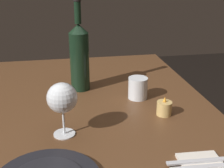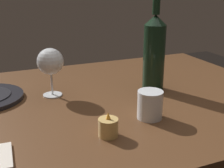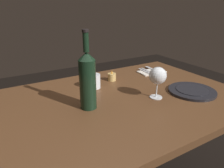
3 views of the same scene
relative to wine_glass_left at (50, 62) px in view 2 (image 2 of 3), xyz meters
The scene contains 5 objects.
dining_table 0.27m from the wine_glass_left, 147.58° to the left, with size 1.30×0.90×0.74m.
wine_glass_left is the anchor object (origin of this frame).
wine_bottle 0.36m from the wine_glass_left, 167.48° to the left, with size 0.08×0.08×0.37m.
water_tumbler 0.37m from the wine_glass_left, 127.81° to the left, with size 0.07×0.07×0.08m.
votive_candle 0.36m from the wine_glass_left, 101.85° to the left, with size 0.05×0.05×0.07m.
Camera 2 is at (0.33, 0.89, 1.12)m, focal length 48.09 mm.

